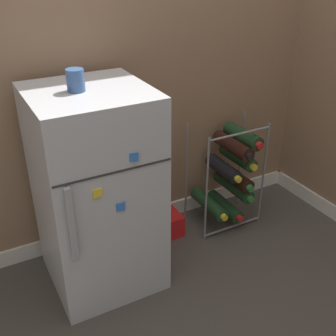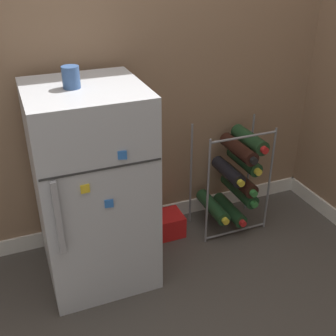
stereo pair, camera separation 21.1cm
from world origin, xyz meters
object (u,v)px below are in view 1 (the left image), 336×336
(wine_rack, at_px, (230,173))
(soda_box, at_px, (160,226))
(fridge_top_cup, at_px, (75,80))
(mini_fridge, at_px, (97,192))

(wine_rack, bearing_deg, soda_box, 173.53)
(soda_box, distance_m, fridge_top_cup, 1.05)
(wine_rack, height_order, fridge_top_cup, fridge_top_cup)
(mini_fridge, distance_m, fridge_top_cup, 0.53)
(mini_fridge, xyz_separation_m, wine_rack, (0.82, 0.10, -0.16))
(wine_rack, height_order, soda_box, wine_rack)
(wine_rack, xyz_separation_m, fridge_top_cup, (-0.87, -0.10, 0.68))
(mini_fridge, height_order, fridge_top_cup, fridge_top_cup)
(wine_rack, distance_m, fridge_top_cup, 1.11)
(soda_box, xyz_separation_m, fridge_top_cup, (-0.44, -0.15, 0.94))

